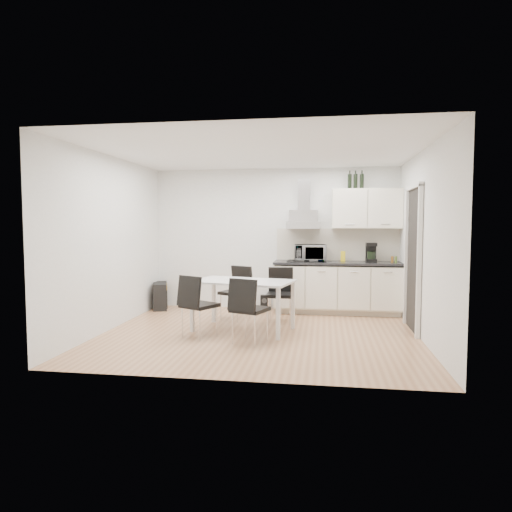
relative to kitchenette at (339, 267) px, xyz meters
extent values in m
plane|color=tan|center=(-1.19, -1.73, -0.83)|extent=(4.50, 4.50, 0.00)
cube|color=white|center=(-1.19, 0.27, 0.47)|extent=(4.50, 0.10, 2.60)
cube|color=white|center=(-1.19, -3.73, 0.47)|extent=(4.50, 0.10, 2.60)
cube|color=white|center=(-3.44, -1.73, 0.47)|extent=(0.10, 4.00, 2.60)
cube|color=white|center=(1.06, -1.73, 0.47)|extent=(0.10, 4.00, 2.60)
plane|color=white|center=(-1.19, -1.73, 1.77)|extent=(4.50, 4.50, 0.00)
cube|color=white|center=(1.02, -1.18, 0.22)|extent=(0.08, 1.04, 2.10)
cube|color=beige|center=(-0.04, 0.01, -0.78)|extent=(2.16, 0.52, 0.10)
cube|color=silver|center=(-0.04, -0.03, -0.35)|extent=(2.20, 0.60, 0.76)
cube|color=black|center=(-0.04, -0.04, 0.07)|extent=(2.22, 0.64, 0.04)
cube|color=beige|center=(-0.04, 0.25, 0.38)|extent=(2.20, 0.02, 0.58)
cube|color=silver|center=(0.46, 0.09, 1.02)|extent=(1.20, 0.35, 0.70)
cube|color=silver|center=(-0.64, 0.05, 0.82)|extent=(0.60, 0.46, 0.30)
cube|color=silver|center=(-0.64, 0.16, 1.27)|extent=(0.22, 0.20, 0.55)
imported|color=silver|center=(-0.52, -0.05, 0.27)|extent=(0.57, 0.36, 0.37)
cube|color=yellow|center=(0.06, 0.07, 0.18)|extent=(0.08, 0.04, 0.18)
cylinder|color=brown|center=(0.89, -0.08, 0.14)|extent=(0.04, 0.04, 0.11)
cylinder|color=#4C6626|center=(0.95, -0.08, 0.14)|extent=(0.04, 0.04, 0.11)
cylinder|color=black|center=(0.16, 0.09, 1.53)|extent=(0.07, 0.07, 0.32)
cylinder|color=black|center=(0.26, 0.09, 1.53)|extent=(0.07, 0.07, 0.32)
cylinder|color=black|center=(0.37, 0.09, 1.53)|extent=(0.07, 0.07, 0.32)
cube|color=white|center=(-1.45, -1.56, -0.10)|extent=(1.57, 1.10, 0.03)
cube|color=white|center=(-2.18, -1.77, -0.47)|extent=(0.06, 0.06, 0.72)
cube|color=white|center=(-0.88, -2.05, -0.47)|extent=(0.06, 0.06, 0.72)
cube|color=white|center=(-2.02, -1.07, -0.47)|extent=(0.06, 0.06, 0.72)
cube|color=white|center=(-0.73, -1.35, -0.47)|extent=(0.06, 0.06, 0.72)
cube|color=black|center=(-3.30, -0.08, -0.59)|extent=(0.43, 0.63, 0.49)
cube|color=gold|center=(-3.17, -0.08, -0.41)|extent=(0.19, 0.50, 0.08)
cube|color=black|center=(-1.36, 0.17, -0.70)|extent=(0.17, 0.15, 0.26)
camera|label=1|loc=(-0.27, -8.16, 0.76)|focal=32.00mm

